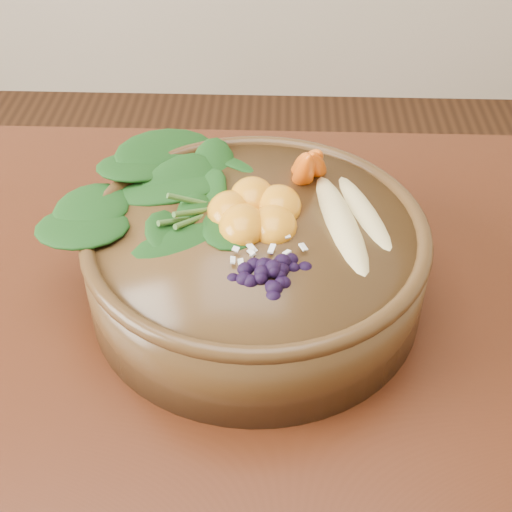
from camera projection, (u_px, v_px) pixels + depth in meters
stoneware_bowl at (256, 264)px, 0.70m from camera, size 0.38×0.38×0.09m
kale_heap at (195, 171)px, 0.70m from camera, size 0.25×0.23×0.05m
carrot_cluster at (301, 134)px, 0.72m from camera, size 0.08×0.08×0.09m
banana_halves at (354, 204)px, 0.67m from camera, size 0.10×0.19×0.03m
mandarin_cluster at (255, 200)px, 0.68m from camera, size 0.11×0.12×0.04m
blueberry_pile at (271, 256)px, 0.61m from camera, size 0.17×0.14×0.05m
coconut_flakes at (262, 239)px, 0.65m from camera, size 0.12×0.10×0.01m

